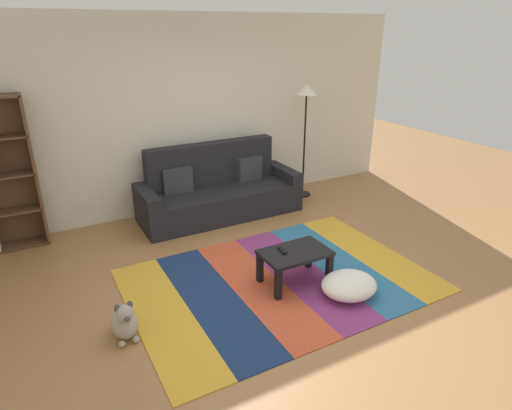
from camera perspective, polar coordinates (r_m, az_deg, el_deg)
name	(u,v)px	position (r m, az deg, el deg)	size (l,w,h in m)	color
ground_plane	(288,282)	(4.71, 4.17, -10.04)	(14.00, 14.00, 0.00)	#9E7042
back_wall	(193,115)	(6.37, -8.19, 11.59)	(6.80, 0.10, 2.70)	silver
rug	(279,280)	(4.72, 3.08, -9.81)	(3.09, 2.14, 0.01)	gold
couch	(218,192)	(6.21, -4.96, 1.72)	(2.26, 0.80, 1.00)	black
coffee_table	(295,257)	(4.56, 5.11, -6.82)	(0.70, 0.45, 0.36)	black
pouf	(349,285)	(4.52, 12.06, -10.22)	(0.58, 0.51, 0.22)	white
dog	(124,322)	(4.04, -16.85, -14.43)	(0.22, 0.35, 0.40)	#9E998E
standing_lamp	(306,104)	(6.68, 6.57, 12.95)	(0.32, 0.32, 1.73)	black
tv_remote	(282,250)	(4.51, 3.45, -5.92)	(0.04, 0.15, 0.02)	black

